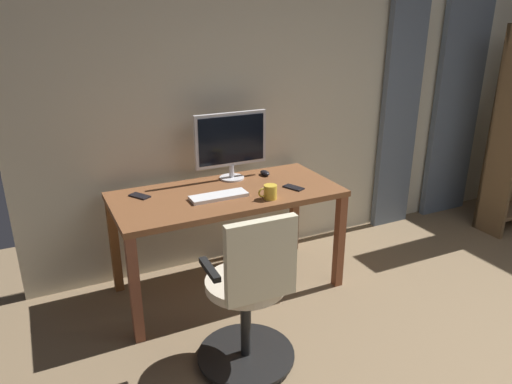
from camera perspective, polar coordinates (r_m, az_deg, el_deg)
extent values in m
cube|color=beige|center=(4.18, 10.71, 11.75)|extent=(5.33, 0.10, 2.52)
cube|color=slate|center=(4.94, 22.89, 9.93)|extent=(0.54, 0.06, 2.20)
cube|color=slate|center=(4.45, 16.86, 9.63)|extent=(0.38, 0.06, 2.20)
cube|color=brown|center=(3.25, -3.50, -0.30)|extent=(1.54, 0.72, 0.04)
cube|color=brown|center=(3.48, 9.93, -5.84)|extent=(0.06, 0.06, 0.71)
cube|color=brown|center=(2.96, -14.27, -11.31)|extent=(0.06, 0.06, 0.71)
cube|color=brown|center=(3.96, 4.60, -2.19)|extent=(0.06, 0.06, 0.71)
cube|color=brown|center=(3.51, -16.55, -6.17)|extent=(0.06, 0.06, 0.71)
cylinder|color=black|center=(2.90, -1.20, -18.81)|extent=(0.56, 0.56, 0.02)
sphere|color=black|center=(3.00, 3.55, -17.71)|extent=(0.05, 0.05, 0.05)
sphere|color=black|center=(3.12, -1.65, -16.03)|extent=(0.05, 0.05, 0.05)
sphere|color=black|center=(2.97, -6.31, -18.30)|extent=(0.05, 0.05, 0.05)
sphere|color=black|center=(2.77, 2.59, -21.54)|extent=(0.05, 0.05, 0.05)
cylinder|color=black|center=(2.77, -1.23, -15.25)|extent=(0.06, 0.06, 0.45)
cylinder|color=beige|center=(2.63, -1.28, -10.88)|extent=(0.45, 0.45, 0.05)
cube|color=beige|center=(2.35, 0.62, -8.20)|extent=(0.38, 0.06, 0.43)
cube|color=black|center=(2.50, -5.57, -9.19)|extent=(0.05, 0.24, 0.03)
cube|color=black|center=(2.64, 2.73, -7.42)|extent=(0.05, 0.24, 0.03)
cylinder|color=silver|center=(3.50, -2.91, 1.72)|extent=(0.18, 0.18, 0.01)
cylinder|color=silver|center=(3.48, -2.93, 2.51)|extent=(0.04, 0.04, 0.09)
cube|color=silver|center=(3.42, -3.03, 6.31)|extent=(0.54, 0.03, 0.38)
cube|color=black|center=(3.41, -2.92, 6.25)|extent=(0.50, 0.01, 0.34)
cube|color=white|center=(3.14, -4.47, -0.50)|extent=(0.38, 0.13, 0.02)
ellipsoid|color=black|center=(3.56, 1.07, 2.29)|extent=(0.06, 0.10, 0.04)
cube|color=black|center=(3.31, 4.51, 0.53)|extent=(0.12, 0.16, 0.01)
cube|color=black|center=(3.24, -13.73, -0.47)|extent=(0.13, 0.16, 0.01)
cylinder|color=gold|center=(3.10, 1.72, 0.01)|extent=(0.09, 0.09, 0.09)
torus|color=gold|center=(3.08, 0.81, -0.07)|extent=(0.06, 0.01, 0.06)
cube|color=brown|center=(4.58, 27.59, 5.94)|extent=(0.04, 0.30, 1.81)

